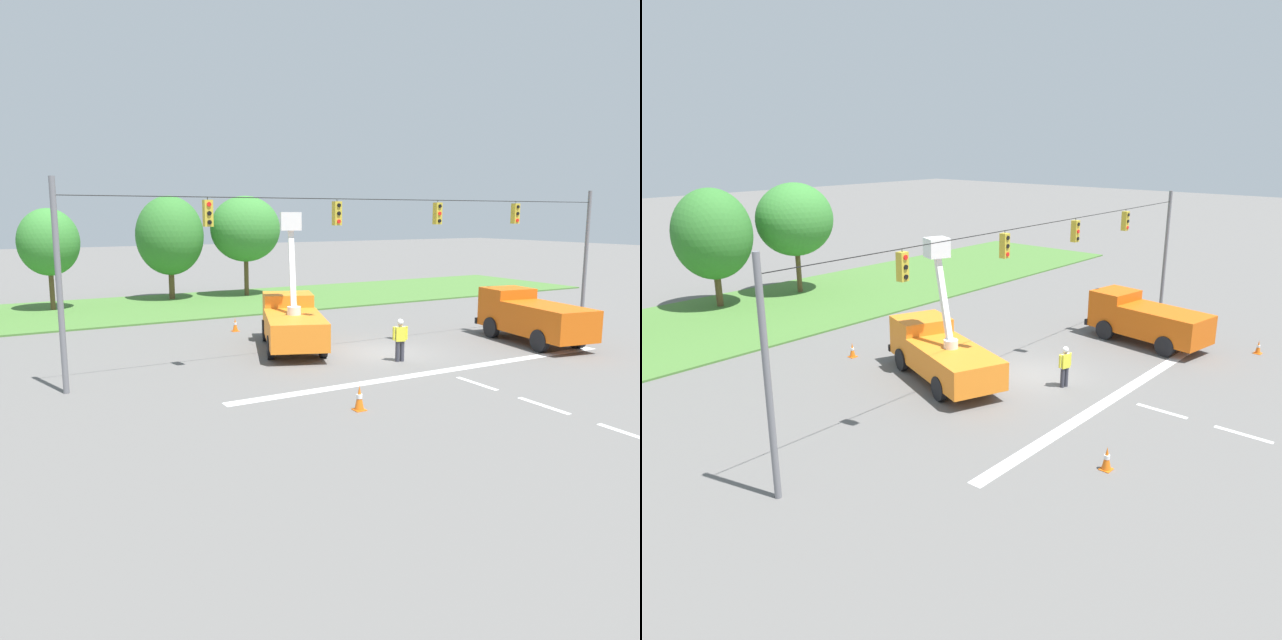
{
  "view_description": "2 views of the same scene",
  "coord_description": "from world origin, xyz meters",
  "views": [
    {
      "loc": [
        -15.46,
        -21.99,
        5.98
      ],
      "look_at": [
        -2.38,
        1.38,
        1.43
      ],
      "focal_mm": 35.0,
      "sensor_mm": 36.0,
      "label": 1
    },
    {
      "loc": [
        -21.51,
        -14.45,
        9.99
      ],
      "look_at": [
        -0.84,
        3.51,
        2.02
      ],
      "focal_mm": 35.0,
      "sensor_mm": 36.0,
      "label": 2
    }
  ],
  "objects": [
    {
      "name": "road_worker",
      "position": [
        -0.36,
        -1.73,
        1.0
      ],
      "size": [
        0.63,
        0.34,
        1.77
      ],
      "color": "#383842",
      "rests_on": "ground"
    },
    {
      "name": "ground_plane",
      "position": [
        0.0,
        0.0,
        0.0
      ],
      "size": [
        200.0,
        200.0,
        0.0
      ],
      "primitive_type": "plane",
      "color": "#605E5B"
    },
    {
      "name": "traffic_cone_foreground_right",
      "position": [
        -3.79,
        7.86,
        0.34
      ],
      "size": [
        0.36,
        0.36,
        0.7
      ],
      "color": "orange",
      "rests_on": "ground"
    },
    {
      "name": "utility_truck_support_near",
      "position": [
        7.36,
        -1.64,
        1.25
      ],
      "size": [
        3.15,
        6.42,
        2.39
      ],
      "color": "#D6560F",
      "rests_on": "ground"
    },
    {
      "name": "utility_truck_bucket_lift",
      "position": [
        -3.04,
        2.8,
        1.3
      ],
      "size": [
        4.65,
        7.13,
        6.08
      ],
      "color": "orange",
      "rests_on": "ground"
    },
    {
      "name": "traffic_cone_mid_left",
      "position": [
        -5.35,
        -6.41,
        0.39
      ],
      "size": [
        0.36,
        0.36,
        0.79
      ],
      "color": "orange",
      "rests_on": "ground"
    },
    {
      "name": "tree_east",
      "position": [
        2.14,
        20.54,
        4.93
      ],
      "size": [
        5.14,
        4.54,
        7.31
      ],
      "color": "brown",
      "rests_on": "ground"
    },
    {
      "name": "lane_markings",
      "position": [
        0.0,
        -5.35,
        0.0
      ],
      "size": [
        17.6,
        15.25,
        0.01
      ],
      "color": "silver",
      "rests_on": "ground"
    },
    {
      "name": "traffic_cone_mid_right",
      "position": [
        11.07,
        -1.82,
        0.38
      ],
      "size": [
        0.36,
        0.36,
        0.77
      ],
      "color": "orange",
      "rests_on": "ground"
    },
    {
      "name": "traffic_cone_foreground_left",
      "position": [
        10.11,
        0.07,
        0.38
      ],
      "size": [
        0.36,
        0.36,
        0.77
      ],
      "color": "orange",
      "rests_on": "ground"
    },
    {
      "name": "tree_west",
      "position": [
        -11.2,
        19.8,
        4.29
      ],
      "size": [
        3.67,
        3.47,
        6.37
      ],
      "color": "brown",
      "rests_on": "ground"
    },
    {
      "name": "tree_centre",
      "position": [
        -3.27,
        21.15,
        4.51
      ],
      "size": [
        4.65,
        4.62,
        7.25
      ],
      "color": "brown",
      "rests_on": "ground"
    },
    {
      "name": "grass_verge",
      "position": [
        0.0,
        18.0,
        0.05
      ],
      "size": [
        56.0,
        12.0,
        0.1
      ],
      "primitive_type": "cube",
      "color": "#477533",
      "rests_on": "ground"
    },
    {
      "name": "signal_gantry",
      "position": [
        0.03,
        -0.0,
        4.58
      ],
      "size": [
        26.2,
        0.33,
        7.2
      ],
      "color": "slate",
      "rests_on": "ground"
    }
  ]
}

